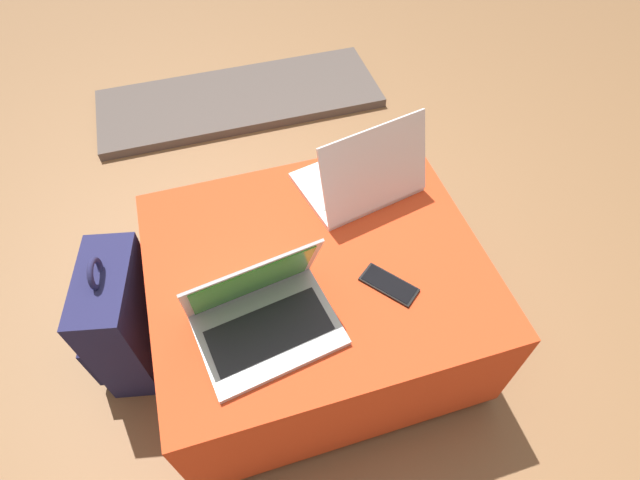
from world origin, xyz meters
TOP-DOWN VIEW (x-y plane):
  - ground_plane at (0.00, 0.00)m, footprint 14.00×14.00m
  - ottoman at (0.00, 0.00)m, footprint 0.94×0.80m
  - laptop_near at (-0.18, -0.15)m, footprint 0.38×0.30m
  - laptop_far at (0.21, 0.22)m, footprint 0.39×0.33m
  - cell_phone at (0.16, -0.14)m, footprint 0.15×0.16m
  - backpack at (-0.59, 0.11)m, footprint 0.24×0.34m
  - fireplace_hearth at (0.00, 1.38)m, footprint 1.40×0.50m

SIDE VIEW (x-z plane):
  - ground_plane at x=0.00m, z-range 0.00..0.00m
  - fireplace_hearth at x=0.00m, z-range 0.00..0.04m
  - backpack at x=-0.59m, z-range -0.04..0.48m
  - ottoman at x=0.00m, z-range 0.00..0.45m
  - cell_phone at x=0.16m, z-range 0.45..0.46m
  - laptop_near at x=-0.18m, z-range 0.37..0.62m
  - laptop_far at x=0.21m, z-range 0.37..0.63m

